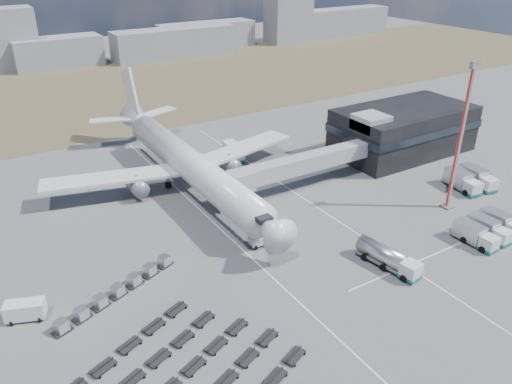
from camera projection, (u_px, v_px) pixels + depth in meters
ground at (284, 273)px, 70.33m from camera, size 420.00×420.00×0.00m
grass_strip at (82, 93)px, 154.02m from camera, size 420.00×90.00×0.01m
lane_markings at (325, 243)px, 77.20m from camera, size 47.12×110.00×0.01m
terminal at (403, 129)px, 108.62m from camera, size 30.40×16.40×11.00m
jet_bridge at (293, 166)px, 91.06m from camera, size 30.30×3.80×7.05m
airliner at (186, 161)px, 92.59m from camera, size 51.59×64.53×17.62m
skyline at (36, 46)px, 179.16m from camera, size 318.82×22.90×23.42m
fuel_tanker at (388, 258)px, 70.79m from camera, size 4.07×10.15×3.19m
pushback_tug at (259, 242)px, 76.36m from camera, size 2.93×1.72×1.34m
utility_van at (25, 311)px, 61.19m from camera, size 5.12×3.64×2.46m
catering_truck at (234, 152)px, 106.56m from camera, size 3.69×7.09×3.11m
service_trucks_near at (489, 229)px, 78.06m from camera, size 9.46×7.28×2.81m
service_trucks_far at (470, 179)px, 93.95m from camera, size 7.66×8.73×3.14m
uld_row at (118, 291)px, 65.28m from camera, size 18.34×8.57×1.49m
baggage_dollies at (184, 379)px, 52.75m from camera, size 26.38×24.49×0.69m
floodlight_mast at (460, 139)px, 82.06m from camera, size 2.43×1.97×25.53m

